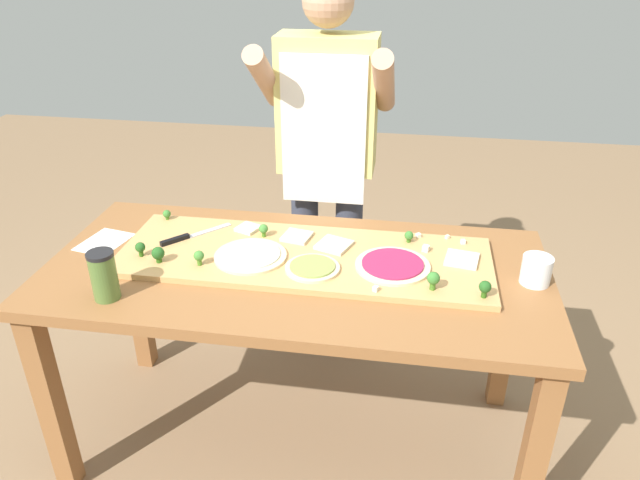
# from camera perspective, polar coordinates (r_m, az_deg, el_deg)

# --- Properties ---
(ground_plane) EXTENTS (8.00, 8.00, 0.00)m
(ground_plane) POSITION_cam_1_polar(r_m,az_deg,el_deg) (2.53, -1.94, -18.24)
(ground_plane) COLOR #896B4C
(prep_table) EXTENTS (1.71, 0.81, 0.80)m
(prep_table) POSITION_cam_1_polar(r_m,az_deg,el_deg) (2.09, -2.24, -5.00)
(prep_table) COLOR brown
(prep_table) RESTS_ON ground
(cutting_board) EXTENTS (1.28, 0.44, 0.02)m
(cutting_board) POSITION_cam_1_polar(r_m,az_deg,el_deg) (2.07, -1.56, -1.62)
(cutting_board) COLOR tan
(cutting_board) RESTS_ON prep_table
(chefs_knife) EXTENTS (0.21, 0.22, 0.02)m
(chefs_knife) POSITION_cam_1_polar(r_m,az_deg,el_deg) (2.22, -12.62, 0.30)
(chefs_knife) COLOR #B7BABF
(chefs_knife) RESTS_ON cutting_board
(pizza_whole_beet_magenta) EXTENTS (0.25, 0.25, 0.02)m
(pizza_whole_beet_magenta) POSITION_cam_1_polar(r_m,az_deg,el_deg) (2.00, 6.94, -2.39)
(pizza_whole_beet_magenta) COLOR beige
(pizza_whole_beet_magenta) RESTS_ON cutting_board
(pizza_whole_white_garlic) EXTENTS (0.25, 0.25, 0.02)m
(pizza_whole_white_garlic) POSITION_cam_1_polar(r_m,az_deg,el_deg) (2.05, -6.68, -1.51)
(pizza_whole_white_garlic) COLOR beige
(pizza_whole_white_garlic) RESTS_ON cutting_board
(pizza_whole_pesto_green) EXTENTS (0.18, 0.18, 0.02)m
(pizza_whole_pesto_green) POSITION_cam_1_polar(r_m,az_deg,el_deg) (1.97, -0.73, -2.64)
(pizza_whole_pesto_green) COLOR beige
(pizza_whole_pesto_green) RESTS_ON cutting_board
(pizza_slice_far_right) EXTENTS (0.10, 0.10, 0.01)m
(pizza_slice_far_right) POSITION_cam_1_polar(r_m,az_deg,el_deg) (2.24, -6.88, 1.12)
(pizza_slice_far_right) COLOR beige
(pizza_slice_far_right) RESTS_ON cutting_board
(pizza_slice_near_left) EXTENTS (0.12, 0.12, 0.01)m
(pizza_slice_near_left) POSITION_cam_1_polar(r_m,az_deg,el_deg) (2.08, 13.38, -1.80)
(pizza_slice_near_left) COLOR beige
(pizza_slice_near_left) RESTS_ON cutting_board
(pizza_slice_near_right) EXTENTS (0.11, 0.11, 0.01)m
(pizza_slice_near_right) POSITION_cam_1_polar(r_m,az_deg,el_deg) (2.17, -2.22, 0.35)
(pizza_slice_near_right) COLOR beige
(pizza_slice_near_right) RESTS_ON cutting_board
(pizza_slice_far_left) EXTENTS (0.14, 0.14, 0.01)m
(pizza_slice_far_left) POSITION_cam_1_polar(r_m,az_deg,el_deg) (2.11, 1.34, -0.47)
(pizza_slice_far_left) COLOR beige
(pizza_slice_far_left) RESTS_ON cutting_board
(broccoli_floret_front_right) EXTENTS (0.04, 0.04, 0.06)m
(broccoli_floret_front_right) POSITION_cam_1_polar(r_m,az_deg,el_deg) (1.88, 10.76, -3.67)
(broccoli_floret_front_right) COLOR #3F7220
(broccoli_floret_front_right) RESTS_ON cutting_board
(broccoli_floret_back_left) EXTENTS (0.03, 0.03, 0.04)m
(broccoli_floret_back_left) POSITION_cam_1_polar(r_m,az_deg,el_deg) (2.15, 8.48, 0.38)
(broccoli_floret_back_left) COLOR #3F7220
(broccoli_floret_back_left) RESTS_ON cutting_board
(broccoli_floret_front_mid) EXTENTS (0.03, 0.03, 0.05)m
(broccoli_floret_front_mid) POSITION_cam_1_polar(r_m,az_deg,el_deg) (2.17, -5.41, 1.03)
(broccoli_floret_front_mid) COLOR #487A23
(broccoli_floret_front_mid) RESTS_ON cutting_board
(broccoli_floret_front_left) EXTENTS (0.04, 0.04, 0.06)m
(broccoli_floret_front_left) POSITION_cam_1_polar(r_m,az_deg,el_deg) (1.88, 15.47, -4.40)
(broccoli_floret_front_left) COLOR #2C5915
(broccoli_floret_front_left) RESTS_ON cutting_board
(broccoli_floret_center_left) EXTENTS (0.04, 0.04, 0.05)m
(broccoli_floret_center_left) POSITION_cam_1_polar(r_m,az_deg,el_deg) (2.02, -11.48, -1.55)
(broccoli_floret_center_left) COLOR #487A23
(broccoli_floret_center_left) RESTS_ON cutting_board
(broccoli_floret_back_right) EXTENTS (0.04, 0.04, 0.06)m
(broccoli_floret_back_right) POSITION_cam_1_polar(r_m,az_deg,el_deg) (2.07, -15.19, -1.27)
(broccoli_floret_back_right) COLOR #2C5915
(broccoli_floret_back_right) RESTS_ON cutting_board
(broccoli_floret_center_right) EXTENTS (0.03, 0.03, 0.05)m
(broccoli_floret_center_right) POSITION_cam_1_polar(r_m,az_deg,el_deg) (2.13, -16.78, -0.72)
(broccoli_floret_center_right) COLOR #2C5915
(broccoli_floret_center_right) RESTS_ON cutting_board
(broccoli_floret_back_mid) EXTENTS (0.03, 0.03, 0.04)m
(broccoli_floret_back_mid) POSITION_cam_1_polar(r_m,az_deg,el_deg) (2.37, -14.41, 2.41)
(broccoli_floret_back_mid) COLOR #3F7220
(broccoli_floret_back_mid) RESTS_ON cutting_board
(cheese_crumble_a) EXTENTS (0.03, 0.03, 0.02)m
(cheese_crumble_a) POSITION_cam_1_polar(r_m,az_deg,el_deg) (2.11, 10.06, -0.80)
(cheese_crumble_a) COLOR white
(cheese_crumble_a) RESTS_ON cutting_board
(cheese_crumble_b) EXTENTS (0.02, 0.02, 0.02)m
(cheese_crumble_b) POSITION_cam_1_polar(r_m,az_deg,el_deg) (1.87, 5.33, -4.65)
(cheese_crumble_b) COLOR silver
(cheese_crumble_b) RESTS_ON cutting_board
(cheese_crumble_c) EXTENTS (0.02, 0.02, 0.02)m
(cheese_crumble_c) POSITION_cam_1_polar(r_m,az_deg,el_deg) (2.20, 9.36, 0.43)
(cheese_crumble_c) COLOR white
(cheese_crumble_c) RESTS_ON cutting_board
(cheese_crumble_d) EXTENTS (0.02, 0.02, 0.02)m
(cheese_crumble_d) POSITION_cam_1_polar(r_m,az_deg,el_deg) (2.19, 13.49, -0.15)
(cheese_crumble_d) COLOR white
(cheese_crumble_d) RESTS_ON cutting_board
(cheese_crumble_e) EXTENTS (0.02, 0.02, 0.01)m
(cheese_crumble_e) POSITION_cam_1_polar(r_m,az_deg,el_deg) (2.21, 12.06, 0.29)
(cheese_crumble_e) COLOR silver
(cheese_crumble_e) RESTS_ON cutting_board
(flour_cup) EXTENTS (0.10, 0.10, 0.09)m
(flour_cup) POSITION_cam_1_polar(r_m,az_deg,el_deg) (2.04, 19.92, -2.85)
(flour_cup) COLOR white
(flour_cup) RESTS_ON prep_table
(sauce_jar) EXTENTS (0.08, 0.08, 0.16)m
(sauce_jar) POSITION_cam_1_polar(r_m,az_deg,el_deg) (1.94, -19.93, -3.20)
(sauce_jar) COLOR #517033
(sauce_jar) RESTS_ON prep_table
(recipe_note) EXTENTS (0.18, 0.21, 0.00)m
(recipe_note) POSITION_cam_1_polar(r_m,az_deg,el_deg) (2.32, -19.89, -0.17)
(recipe_note) COLOR white
(recipe_note) RESTS_ON prep_table
(cook_center) EXTENTS (0.54, 0.39, 1.67)m
(cook_center) POSITION_cam_1_polar(r_m,az_deg,el_deg) (2.53, 0.67, 8.88)
(cook_center) COLOR #333847
(cook_center) RESTS_ON ground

